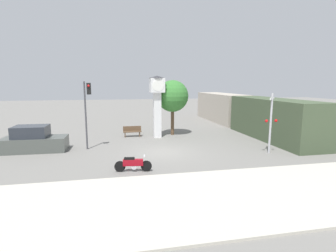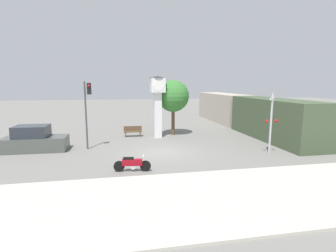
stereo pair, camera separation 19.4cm
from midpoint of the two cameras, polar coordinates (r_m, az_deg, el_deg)
The scene contains 10 objects.
ground_plane at distance 18.14m, azimuth -0.98°, elevation -5.69°, with size 120.00×120.00×0.00m, color slate.
sidewalk_strip at distance 11.10m, azimuth 6.07°, elevation -15.51°, with size 36.00×6.00×0.10m.
motorcycle at distance 14.30m, azimuth -7.42°, elevation -8.17°, with size 1.99×0.50×0.88m.
clock_tower at distance 22.64m, azimuth -2.02°, elevation 6.35°, with size 1.45×1.45×5.32m.
freight_train at distance 28.57m, azimuth 16.28°, elevation 2.93°, with size 2.80×21.54×3.40m.
traffic_light at distance 19.32m, azimuth -16.87°, elevation 4.72°, with size 0.50×0.35×4.82m.
railroad_crossing_signal at distance 18.69m, azimuth 21.80°, elevation 0.98°, with size 0.90×0.82×4.05m.
street_tree at distance 23.71m, azimuth 1.37°, elevation 6.48°, with size 2.85×2.85×4.97m.
bench at distance 23.46m, azimuth -7.42°, elevation -1.09°, with size 1.60×0.44×0.92m.
parked_car at distance 20.47m, azimuth -26.80°, elevation -2.82°, with size 4.24×1.89×1.80m.
Camera 2 is at (-2.90, -17.28, 4.71)m, focal length 28.00 mm.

